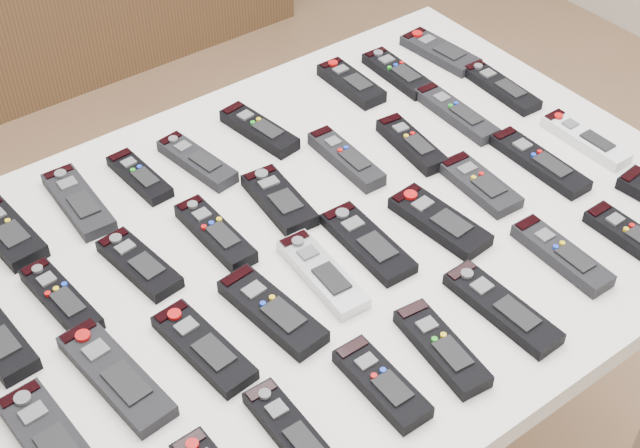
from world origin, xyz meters
TOP-DOWN VIEW (x-y plane):
  - ground at (0.00, 0.00)m, footprint 4.00×4.00m
  - table at (-0.11, -0.13)m, footprint 1.25×0.88m
  - remote_1 at (-0.51, 0.15)m, footprint 0.07×0.16m
  - remote_2 at (-0.39, 0.16)m, footprint 0.06×0.18m
  - remote_3 at (-0.28, 0.16)m, footprint 0.05×0.15m
  - remote_4 at (-0.18, 0.13)m, footprint 0.07×0.17m
  - remote_5 at (-0.04, 0.14)m, footprint 0.07×0.17m
  - remote_6 at (0.18, 0.16)m, footprint 0.05×0.15m
  - remote_7 at (0.28, 0.14)m, footprint 0.06×0.17m
  - remote_8 at (0.40, 0.14)m, footprint 0.07×0.17m
  - remote_10 at (-0.50, -0.03)m, footprint 0.06×0.17m
  - remote_11 at (-0.38, -0.03)m, footprint 0.07×0.16m
  - remote_12 at (-0.25, -0.04)m, footprint 0.05×0.17m
  - remote_13 at (-0.12, -0.04)m, footprint 0.08×0.16m
  - remote_14 at (0.03, -0.02)m, footprint 0.05×0.17m
  - remote_15 at (0.15, -0.05)m, footprint 0.06×0.16m
  - remote_16 at (0.27, -0.03)m, footprint 0.05×0.19m
  - remote_17 at (0.40, -0.02)m, footprint 0.05×0.18m
  - remote_18 at (-0.62, -0.24)m, footprint 0.07×0.18m
  - remote_19 at (-0.50, -0.20)m, footprint 0.08×0.21m
  - remote_20 at (-0.39, -0.23)m, footprint 0.07×0.18m
  - remote_21 at (-0.27, -0.23)m, footprint 0.08×0.19m
  - remote_22 at (-0.17, -0.21)m, footprint 0.06×0.18m
  - remote_23 at (-0.07, -0.20)m, footprint 0.07×0.18m
  - remote_24 at (0.05, -0.23)m, footprint 0.08×0.18m
  - remote_25 at (0.17, -0.20)m, footprint 0.07×0.16m
  - remote_26 at (0.29, -0.22)m, footprint 0.05×0.19m
  - remote_27 at (0.40, -0.23)m, footprint 0.04×0.17m
  - remote_30 at (-0.37, -0.42)m, footprint 0.05×0.17m
  - remote_31 at (-0.23, -0.42)m, footprint 0.05×0.15m
  - remote_32 at (-0.12, -0.43)m, footprint 0.07×0.17m
  - remote_33 at (-0.00, -0.42)m, footprint 0.06×0.19m
  - remote_34 at (0.15, -0.40)m, footprint 0.05×0.17m
  - remote_35 at (0.26, -0.44)m, footprint 0.05×0.15m

SIDE VIEW (x-z plane):
  - ground at x=0.00m, z-range 0.00..0.00m
  - table at x=-0.11m, z-range 0.33..1.11m
  - remote_3 at x=-0.28m, z-range 0.78..0.80m
  - remote_17 at x=0.40m, z-range 0.78..0.80m
  - remote_23 at x=-0.07m, z-range 0.78..0.80m
  - remote_8 at x=0.40m, z-range 0.78..0.80m
  - remote_2 at x=-0.39m, z-range 0.78..0.80m
  - remote_7 at x=0.28m, z-range 0.78..0.80m
  - remote_11 at x=-0.38m, z-range 0.78..0.80m
  - remote_26 at x=0.29m, z-range 0.78..0.80m
  - remote_20 at x=-0.39m, z-range 0.78..0.80m
  - remote_22 at x=-0.17m, z-range 0.78..0.80m
  - remote_25 at x=0.17m, z-range 0.78..0.80m
  - remote_30 at x=-0.37m, z-range 0.78..0.80m
  - remote_27 at x=0.40m, z-range 0.78..0.80m
  - remote_16 at x=0.27m, z-range 0.78..0.80m
  - remote_4 at x=-0.18m, z-range 0.78..0.80m
  - remote_33 at x=0.00m, z-range 0.78..0.80m
  - remote_10 at x=-0.50m, z-range 0.78..0.80m
  - remote_19 at x=-0.50m, z-range 0.78..0.80m
  - remote_35 at x=0.26m, z-range 0.78..0.80m
  - remote_13 at x=-0.12m, z-range 0.78..0.80m
  - remote_24 at x=0.05m, z-range 0.78..0.80m
  - remote_5 at x=-0.04m, z-range 0.78..0.80m
  - remote_1 at x=-0.51m, z-range 0.78..0.80m
  - remote_6 at x=0.18m, z-range 0.78..0.80m
  - remote_34 at x=0.15m, z-range 0.78..0.80m
  - remote_32 at x=-0.12m, z-range 0.78..0.80m
  - remote_15 at x=0.15m, z-range 0.78..0.80m
  - remote_31 at x=-0.23m, z-range 0.78..0.80m
  - remote_21 at x=-0.27m, z-range 0.78..0.80m
  - remote_12 at x=-0.25m, z-range 0.78..0.80m
  - remote_14 at x=0.03m, z-range 0.78..0.80m
  - remote_18 at x=-0.62m, z-range 0.78..0.80m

